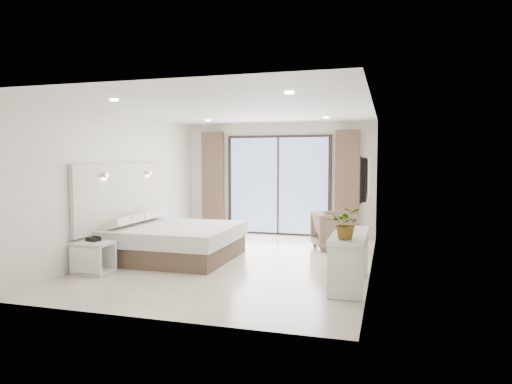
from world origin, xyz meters
TOP-DOWN VIEW (x-y plane):
  - ground at (0.00, 0.00)m, footprint 6.20×6.20m
  - room_shell at (-0.20, 0.72)m, footprint 4.62×6.22m
  - bed at (-1.22, -0.09)m, footprint 2.17×2.07m
  - nightstand at (-1.95, -1.47)m, footprint 0.56×0.46m
  - phone at (-1.98, -1.42)m, footprint 0.22×0.19m
  - console_desk at (2.04, -1.07)m, footprint 0.48×1.54m
  - plant at (2.04, -1.61)m, footprint 0.43×0.47m
  - armchair at (1.52, 1.65)m, footprint 1.02×1.05m

SIDE VIEW (x-z plane):
  - ground at x=0.00m, z-range 0.00..0.00m
  - nightstand at x=-1.95m, z-range 0.00..0.51m
  - bed at x=-1.22m, z-range -0.05..0.69m
  - armchair at x=1.52m, z-range 0.00..0.84m
  - phone at x=-1.98m, z-range 0.51..0.58m
  - console_desk at x=2.04m, z-range 0.17..0.94m
  - plant at x=2.04m, z-range 0.77..1.10m
  - room_shell at x=-0.20m, z-range 0.22..2.94m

